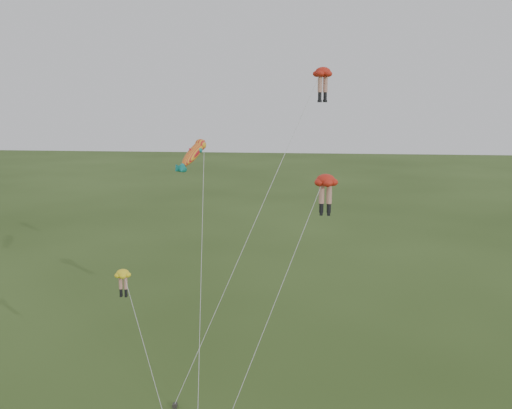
{
  "coord_description": "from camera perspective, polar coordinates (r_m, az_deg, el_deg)",
  "views": [
    {
      "loc": [
        5.92,
        -30.3,
        18.56
      ],
      "look_at": [
        2.36,
        6.0,
        11.43
      ],
      "focal_mm": 40.0,
      "sensor_mm": 36.0,
      "label": 1
    }
  ],
  "objects": [
    {
      "name": "legs_kite_yellow",
      "position": [
        35.13,
        -13.03,
        -7.46
      ],
      "size": [
        3.81,
        3.71,
        8.26
      ],
      "rotation": [
        0.0,
        0.0,
        0.01
      ],
      "color": "yellow",
      "rests_on": "ground"
    },
    {
      "name": "fish_kite",
      "position": [
        41.82,
        -6.24,
        5.02
      ],
      "size": [
        3.92,
        15.07,
        15.51
      ],
      "rotation": [
        0.61,
        0.0,
        -0.53
      ],
      "color": "yellow",
      "rests_on": "ground"
    },
    {
      "name": "legs_kite_red_high",
      "position": [
        39.19,
        6.44,
        12.21
      ],
      "size": [
        9.61,
        9.81,
        20.3
      ],
      "rotation": [
        0.0,
        0.0,
        0.52
      ],
      "color": "red",
      "rests_on": "ground"
    },
    {
      "name": "legs_kite_red_mid",
      "position": [
        34.64,
        6.85,
        1.81
      ],
      "size": [
        6.39,
        7.88,
        13.79
      ],
      "rotation": [
        0.0,
        0.0,
        -0.07
      ],
      "color": "red",
      "rests_on": "ground"
    }
  ]
}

